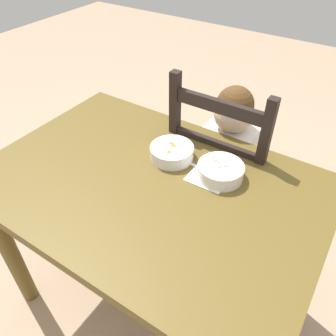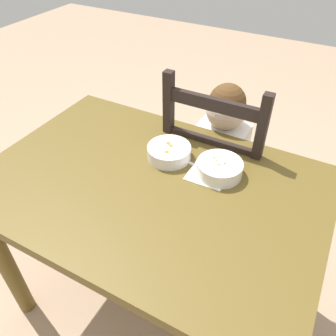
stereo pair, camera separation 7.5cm
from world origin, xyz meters
name	(u,v)px [view 1 (the left image)]	position (x,y,z in m)	size (l,w,h in m)	color
ground_plane	(155,296)	(0.00, 0.00, 0.00)	(8.00, 8.00, 0.00)	tan
dining_table	(151,206)	(0.00, 0.00, 0.65)	(1.20, 0.81, 0.77)	brown
dining_chair	(222,181)	(0.09, 0.45, 0.48)	(0.42, 0.42, 1.04)	black
child_figure	(225,156)	(0.09, 0.45, 0.63)	(0.32, 0.31, 0.96)	white
bowl_of_peas	(220,171)	(0.20, 0.16, 0.80)	(0.16, 0.16, 0.05)	white
bowl_of_carrots	(172,152)	(-0.01, 0.16, 0.80)	(0.17, 0.17, 0.05)	white
spoon	(187,161)	(0.05, 0.16, 0.78)	(0.14, 0.04, 0.01)	silver
paper_napkin	(209,177)	(0.16, 0.13, 0.77)	(0.14, 0.12, 0.00)	white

